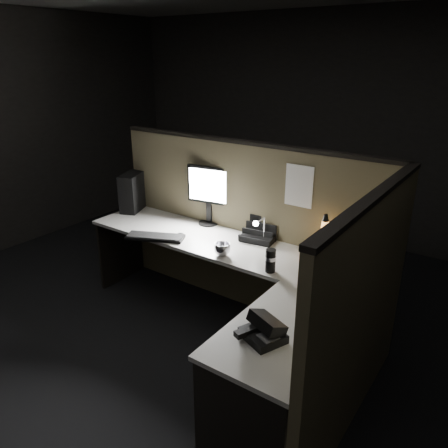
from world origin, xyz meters
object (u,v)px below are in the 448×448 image
Objects in this scene: pc_tower at (133,192)px; desk_phone at (264,330)px; monitor at (209,190)px; keyboard at (155,237)px; lava_lamp at (324,241)px.

desk_phone is (2.16, -1.10, -0.14)m from pc_tower.
monitor reaches higher than pc_tower.
pc_tower reaches higher than desk_phone.
pc_tower is 2.43m from desk_phone.
keyboard is 1.61m from desk_phone.
monitor reaches higher than desk_phone.
lava_lamp is (2.02, 0.01, -0.03)m from pc_tower.
keyboard is 1.41m from lava_lamp.
monitor is 1.47× the size of lava_lamp.
pc_tower is 0.69× the size of monitor.
lava_lamp reaches higher than desk_phone.
desk_phone is at bearing -52.74° from monitor.
monitor is (0.86, 0.12, 0.14)m from pc_tower.
pc_tower is at bearing 175.74° from desk_phone.
keyboard is (-0.16, -0.55, -0.31)m from monitor.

